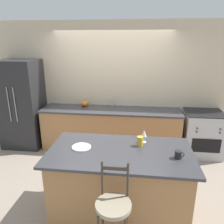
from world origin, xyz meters
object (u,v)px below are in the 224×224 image
object	(u,v)px
refrigerator	(22,104)
oven_range	(202,133)
bar_stool_near	(113,214)
coffee_mug	(178,155)
dinner_plate	(81,147)
wine_glass	(144,134)
tumbler_cup	(140,141)
pumpkin_decoration	(85,104)

from	to	relation	value
refrigerator	oven_range	bearing A→B (deg)	0.33
bar_stool_near	coffee_mug	bearing A→B (deg)	40.14
refrigerator	coffee_mug	size ratio (longest dim) A/B	16.66
refrigerator	dinner_plate	bearing A→B (deg)	-45.40
oven_range	bar_stool_near	xyz separation A→B (m)	(-1.56, -2.59, 0.14)
wine_glass	tumbler_cup	bearing A→B (deg)	-114.03
coffee_mug	pumpkin_decoration	xyz separation A→B (m)	(-1.67, 2.16, -0.04)
coffee_mug	tumbler_cup	bearing A→B (deg)	149.08
oven_range	pumpkin_decoration	size ratio (longest dim) A/B	5.48
refrigerator	tumbler_cup	world-z (taller)	refrigerator
oven_range	coffee_mug	xyz separation A→B (m)	(-0.85, -1.99, 0.54)
refrigerator	dinner_plate	xyz separation A→B (m)	(1.82, -1.84, 0.01)
oven_range	dinner_plate	size ratio (longest dim) A/B	3.60
dinner_plate	tumbler_cup	world-z (taller)	tumbler_cup
bar_stool_near	wine_glass	size ratio (longest dim) A/B	6.20
wine_glass	dinner_plate	bearing A→B (deg)	-162.17
refrigerator	coffee_mug	distance (m)	3.62
refrigerator	pumpkin_decoration	world-z (taller)	refrigerator
wine_glass	coffee_mug	bearing A→B (deg)	-44.11
coffee_mug	pumpkin_decoration	bearing A→B (deg)	127.71
bar_stool_near	wine_glass	distance (m)	1.14
dinner_plate	coffee_mug	size ratio (longest dim) A/B	2.22
tumbler_cup	refrigerator	bearing A→B (deg)	146.63
coffee_mug	tumbler_cup	size ratio (longest dim) A/B	0.87
oven_range	pumpkin_decoration	xyz separation A→B (m)	(-2.52, 0.17, 0.51)
refrigerator	tumbler_cup	xyz separation A→B (m)	(2.58, -1.70, 0.06)
bar_stool_near	refrigerator	bearing A→B (deg)	132.18
oven_range	wine_glass	world-z (taller)	wine_glass
refrigerator	pumpkin_decoration	xyz separation A→B (m)	(1.36, 0.19, 0.01)
refrigerator	tumbler_cup	size ratio (longest dim) A/B	14.50
refrigerator	bar_stool_near	size ratio (longest dim) A/B	1.69
refrigerator	dinner_plate	world-z (taller)	refrigerator
bar_stool_near	coffee_mug	distance (m)	1.01
bar_stool_near	oven_range	bearing A→B (deg)	58.94
oven_range	coffee_mug	size ratio (longest dim) A/B	7.98
dinner_plate	oven_range	bearing A→B (deg)	42.06
tumbler_cup	oven_range	bearing A→B (deg)	52.81
wine_glass	coffee_mug	size ratio (longest dim) A/B	1.59
refrigerator	wine_glass	distance (m)	3.07
bar_stool_near	wine_glass	bearing A→B (deg)	72.77
dinner_plate	wine_glass	world-z (taller)	wine_glass
refrigerator	wine_glass	world-z (taller)	refrigerator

